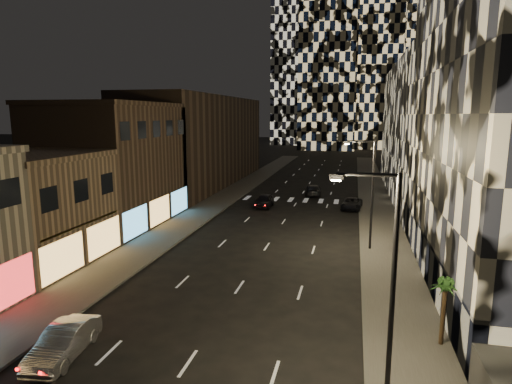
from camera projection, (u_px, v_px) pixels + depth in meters
The scene contains 16 objects.
sidewalk_left at pixel (226, 196), 59.06m from camera, with size 4.00×120.00×0.15m, color #47443F.
sidewalk_right at pixel (376, 203), 54.65m from camera, with size 4.00×120.00×0.15m, color #47443F.
curb_left at pixel (241, 197), 58.60m from camera, with size 0.20×120.00×0.15m, color #4C4C47.
curb_right at pixel (359, 202), 55.12m from camera, with size 0.20×120.00×0.15m, color #4C4C47.
retail_tan at pixel (24, 212), 32.09m from camera, with size 10.00×10.00×8.00m, color brown.
retail_brown at pixel (113, 166), 43.72m from camera, with size 10.00×15.00×12.00m, color #463427.
retail_filler_left at pixel (202, 141), 68.96m from camera, with size 10.00×40.00×14.00m, color #463427.
midrise_base at pixel (429, 257), 29.44m from camera, with size 0.60×25.00×3.00m, color #383838.
midrise_filler_right at pixel (454, 131), 57.58m from camera, with size 16.00×40.00×18.00m, color #232326.
streetlight_near at pixel (387, 275), 15.71m from camera, with size 2.55×0.25×9.00m.
streetlight_far at pixel (370, 187), 34.90m from camera, with size 2.55×0.25×9.00m.
car_silver_parked at pixel (64, 342), 19.83m from camera, with size 1.58×4.53×1.49m, color #A2A2A7.
car_dark_midlane at pixel (264, 201), 52.35m from camera, with size 1.87×4.65×1.59m, color black.
car_dark_oncoming at pixel (313, 190), 60.02m from camera, with size 2.10×5.18×1.50m, color black.
car_dark_rightlane at pixel (352, 204), 51.24m from camera, with size 2.20×4.78×1.33m, color black.
palm_tree at pixel (445, 290), 20.37m from camera, with size 1.72×1.70×3.37m.
Camera 1 is at (7.00, -5.62, 11.14)m, focal length 30.00 mm.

